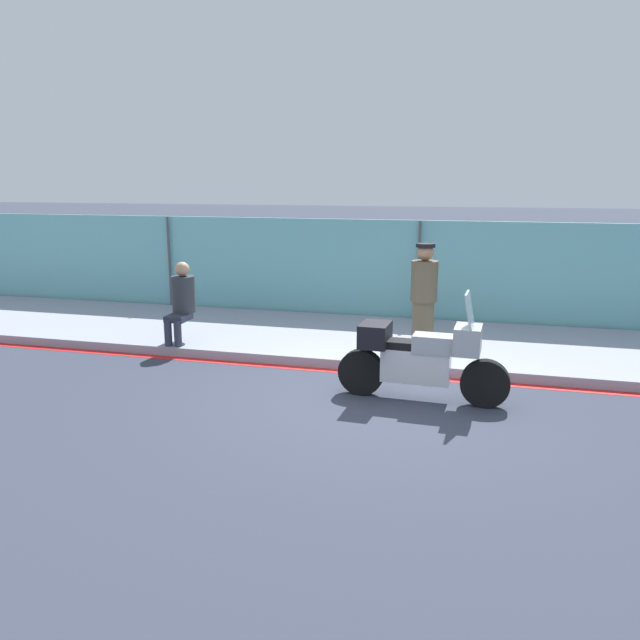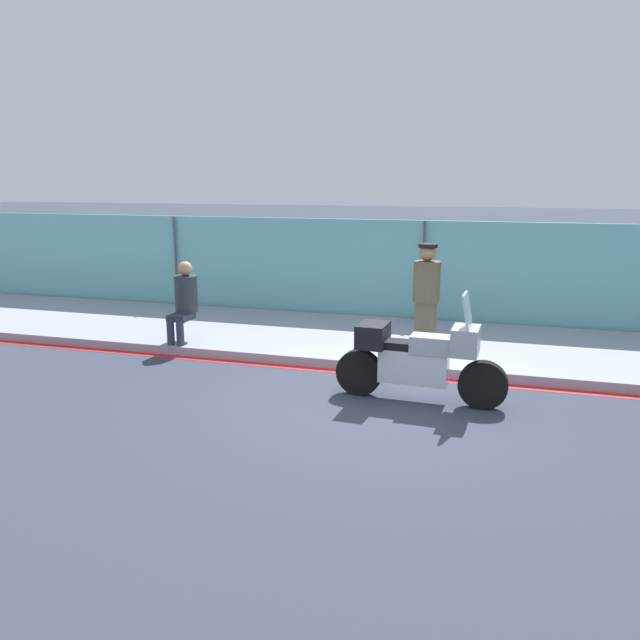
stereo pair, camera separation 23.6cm
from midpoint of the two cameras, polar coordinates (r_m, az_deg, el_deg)
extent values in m
plane|color=#333847|center=(7.99, 6.02, -7.53)|extent=(120.00, 120.00, 0.00)
cube|color=#8E93A3|center=(10.63, 8.79, -2.07)|extent=(38.74, 3.17, 0.14)
cube|color=red|center=(9.05, 7.33, -5.10)|extent=(38.74, 0.18, 0.01)
cube|color=#6BB2B7|center=(12.07, 10.01, 4.18)|extent=(36.80, 0.08, 2.01)
cylinder|color=#4C4C51|center=(13.57, -12.55, 5.00)|extent=(0.05, 0.05, 2.01)
cylinder|color=#4C4C51|center=(11.98, 9.96, 4.12)|extent=(0.05, 0.05, 2.01)
cylinder|color=black|center=(7.95, 15.50, -5.74)|extent=(0.61, 0.17, 0.60)
cylinder|color=black|center=(8.17, 4.45, -4.80)|extent=(0.61, 0.17, 0.60)
cube|color=silver|center=(7.99, 9.38, -4.19)|extent=(0.87, 0.32, 0.43)
cube|color=#999EA3|center=(7.88, 11.03, -2.20)|extent=(0.53, 0.33, 0.22)
cube|color=black|center=(7.94, 8.78, -2.31)|extent=(0.61, 0.31, 0.10)
cube|color=#999EA3|center=(7.82, 14.02, -1.86)|extent=(0.34, 0.49, 0.34)
cube|color=silver|center=(7.73, 14.17, 0.87)|extent=(0.12, 0.42, 0.42)
cube|color=black|center=(7.99, 5.71, -1.37)|extent=(0.38, 0.52, 0.30)
cylinder|color=brown|center=(10.40, 10.24, -0.15)|extent=(0.36, 0.36, 0.67)
cylinder|color=brown|center=(10.27, 10.39, 3.47)|extent=(0.44, 0.44, 0.67)
sphere|color=#A37556|center=(10.21, 10.49, 6.06)|extent=(0.27, 0.27, 0.27)
cylinder|color=black|center=(10.20, 10.52, 6.70)|extent=(0.31, 0.31, 0.06)
cylinder|color=#2D3342|center=(10.31, -12.86, -1.08)|extent=(0.12, 0.12, 0.42)
cylinder|color=#2D3342|center=(10.23, -12.03, -1.14)|extent=(0.12, 0.12, 0.42)
cube|color=#2D3342|center=(10.40, -11.95, 0.28)|extent=(0.32, 0.42, 0.10)
cylinder|color=#2D3338|center=(10.52, -11.49, 2.38)|extent=(0.38, 0.38, 0.60)
sphere|color=tan|center=(10.45, -11.59, 4.63)|extent=(0.24, 0.24, 0.24)
camera|label=1|loc=(0.12, -89.25, 0.17)|focal=35.00mm
camera|label=2|loc=(0.12, 90.75, -0.17)|focal=35.00mm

